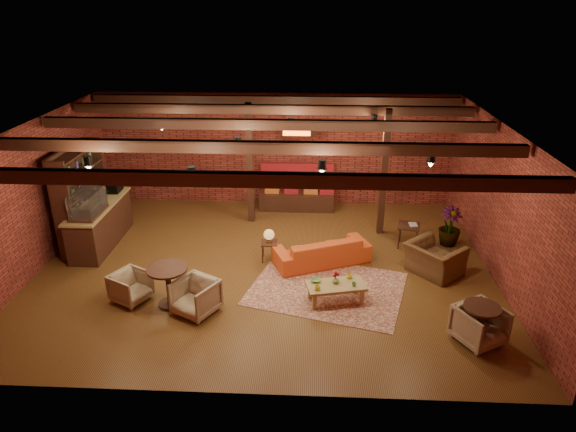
{
  "coord_description": "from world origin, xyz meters",
  "views": [
    {
      "loc": [
        1.03,
        -10.14,
        5.66
      ],
      "look_at": [
        0.51,
        0.2,
        1.19
      ],
      "focal_mm": 32.0,
      "sensor_mm": 36.0,
      "label": 1
    }
  ],
  "objects_px": {
    "side_table_lamp": "(269,237)",
    "armchair_far": "(480,324)",
    "plant_tall": "(455,189)",
    "armchair_right": "(435,254)",
    "side_table_book": "(409,227)",
    "armchair_b": "(195,295)",
    "round_table_right": "(480,319)",
    "round_table_left": "(168,280)",
    "sofa": "(322,250)",
    "armchair_a": "(131,286)",
    "coffee_table": "(335,286)"
  },
  "relations": [
    {
      "from": "side_table_lamp",
      "to": "round_table_right",
      "type": "bearing_deg",
      "value": -36.42
    },
    {
      "from": "armchair_a",
      "to": "armchair_b",
      "type": "bearing_deg",
      "value": -76.15
    },
    {
      "from": "side_table_book",
      "to": "armchair_far",
      "type": "distance_m",
      "value": 3.8
    },
    {
      "from": "armchair_far",
      "to": "plant_tall",
      "type": "height_order",
      "value": "plant_tall"
    },
    {
      "from": "round_table_right",
      "to": "side_table_lamp",
      "type": "bearing_deg",
      "value": 143.58
    },
    {
      "from": "armchair_a",
      "to": "round_table_right",
      "type": "height_order",
      "value": "round_table_right"
    },
    {
      "from": "round_table_right",
      "to": "armchair_far",
      "type": "height_order",
      "value": "armchair_far"
    },
    {
      "from": "coffee_table",
      "to": "round_table_left",
      "type": "xyz_separation_m",
      "value": [
        -3.26,
        -0.28,
        0.2
      ]
    },
    {
      "from": "armchair_b",
      "to": "side_table_book",
      "type": "relative_size",
      "value": 1.25
    },
    {
      "from": "armchair_right",
      "to": "side_table_book",
      "type": "distance_m",
      "value": 1.37
    },
    {
      "from": "coffee_table",
      "to": "armchair_b",
      "type": "distance_m",
      "value": 2.74
    },
    {
      "from": "armchair_a",
      "to": "armchair_right",
      "type": "height_order",
      "value": "armchair_right"
    },
    {
      "from": "armchair_a",
      "to": "round_table_left",
      "type": "bearing_deg",
      "value": -69.55
    },
    {
      "from": "sofa",
      "to": "armchair_a",
      "type": "height_order",
      "value": "armchair_a"
    },
    {
      "from": "coffee_table",
      "to": "side_table_book",
      "type": "xyz_separation_m",
      "value": [
        1.86,
        2.56,
        0.17
      ]
    },
    {
      "from": "side_table_book",
      "to": "round_table_right",
      "type": "height_order",
      "value": "round_table_right"
    },
    {
      "from": "coffee_table",
      "to": "armchair_far",
      "type": "relative_size",
      "value": 1.63
    },
    {
      "from": "armchair_right",
      "to": "round_table_left",
      "type": "bearing_deg",
      "value": 64.43
    },
    {
      "from": "armchair_a",
      "to": "armchair_right",
      "type": "bearing_deg",
      "value": -48.89
    },
    {
      "from": "plant_tall",
      "to": "armchair_far",
      "type": "bearing_deg",
      "value": -95.72
    },
    {
      "from": "round_table_left",
      "to": "armchair_right",
      "type": "bearing_deg",
      "value": 15.48
    },
    {
      "from": "armchair_right",
      "to": "armchair_far",
      "type": "distance_m",
      "value": 2.44
    },
    {
      "from": "round_table_left",
      "to": "armchair_far",
      "type": "bearing_deg",
      "value": -9.0
    },
    {
      "from": "armchair_a",
      "to": "plant_tall",
      "type": "bearing_deg",
      "value": -38.97
    },
    {
      "from": "sofa",
      "to": "armchair_right",
      "type": "relative_size",
      "value": 1.98
    },
    {
      "from": "armchair_a",
      "to": "round_table_right",
      "type": "distance_m",
      "value": 6.62
    },
    {
      "from": "side_table_lamp",
      "to": "sofa",
      "type": "bearing_deg",
      "value": -3.62
    },
    {
      "from": "round_table_right",
      "to": "coffee_table",
      "type": "bearing_deg",
      "value": 153.98
    },
    {
      "from": "round_table_left",
      "to": "armchair_b",
      "type": "relative_size",
      "value": 1.08
    },
    {
      "from": "armchair_far",
      "to": "side_table_lamp",
      "type": "bearing_deg",
      "value": 114.02
    },
    {
      "from": "sofa",
      "to": "round_table_right",
      "type": "xyz_separation_m",
      "value": [
        2.72,
        -2.82,
        0.18
      ]
    },
    {
      "from": "round_table_left",
      "to": "armchair_a",
      "type": "distance_m",
      "value": 0.84
    },
    {
      "from": "round_table_right",
      "to": "armchair_b",
      "type": "bearing_deg",
      "value": 172.48
    },
    {
      "from": "side_table_lamp",
      "to": "round_table_left",
      "type": "relative_size",
      "value": 0.94
    },
    {
      "from": "armchair_b",
      "to": "round_table_right",
      "type": "bearing_deg",
      "value": 22.79
    },
    {
      "from": "armchair_right",
      "to": "side_table_book",
      "type": "bearing_deg",
      "value": -26.34
    },
    {
      "from": "armchair_a",
      "to": "round_table_right",
      "type": "relative_size",
      "value": 0.91
    },
    {
      "from": "side_table_lamp",
      "to": "armchair_far",
      "type": "xyz_separation_m",
      "value": [
        3.94,
        -2.87,
        -0.2
      ]
    },
    {
      "from": "side_table_book",
      "to": "round_table_right",
      "type": "bearing_deg",
      "value": -80.83
    },
    {
      "from": "side_table_lamp",
      "to": "armchair_a",
      "type": "xyz_separation_m",
      "value": [
        -2.61,
        -1.85,
        -0.25
      ]
    },
    {
      "from": "side_table_book",
      "to": "armchair_far",
      "type": "xyz_separation_m",
      "value": [
        0.62,
        -3.75,
        -0.14
      ]
    },
    {
      "from": "coffee_table",
      "to": "armchair_right",
      "type": "relative_size",
      "value": 1.15
    },
    {
      "from": "coffee_table",
      "to": "round_table_right",
      "type": "xyz_separation_m",
      "value": [
        2.46,
        -1.2,
        0.15
      ]
    },
    {
      "from": "sofa",
      "to": "plant_tall",
      "type": "distance_m",
      "value": 3.5
    },
    {
      "from": "sofa",
      "to": "armchair_a",
      "type": "relative_size",
      "value": 3.18
    },
    {
      "from": "sofa",
      "to": "side_table_book",
      "type": "bearing_deg",
      "value": -178.3
    },
    {
      "from": "sofa",
      "to": "side_table_lamp",
      "type": "bearing_deg",
      "value": -26.19
    },
    {
      "from": "coffee_table",
      "to": "plant_tall",
      "type": "relative_size",
      "value": 0.43
    },
    {
      "from": "armchair_right",
      "to": "coffee_table",
      "type": "bearing_deg",
      "value": 78.3
    },
    {
      "from": "plant_tall",
      "to": "round_table_right",
      "type": "bearing_deg",
      "value": -95.91
    }
  ]
}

